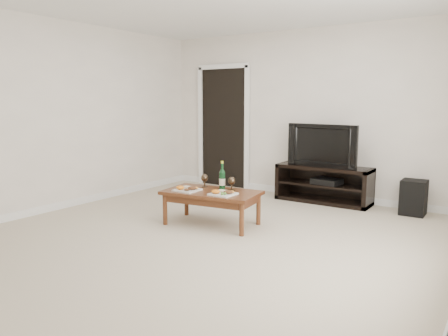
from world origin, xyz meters
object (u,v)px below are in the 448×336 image
television (325,145)px  coffee_table (212,208)px  media_console (323,184)px  subwoofer (414,197)px

television → coffee_table: bearing=-104.8°
media_console → subwoofer: bearing=-1.0°
television → subwoofer: television is taller
subwoofer → coffee_table: subwoofer is taller
media_console → television: 0.59m
television → coffee_table: (-0.69, -1.91, -0.65)m
media_console → coffee_table: 2.03m
television → subwoofer: 1.41m
media_console → subwoofer: size_ratio=2.99×
media_console → television: size_ratio=1.29×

